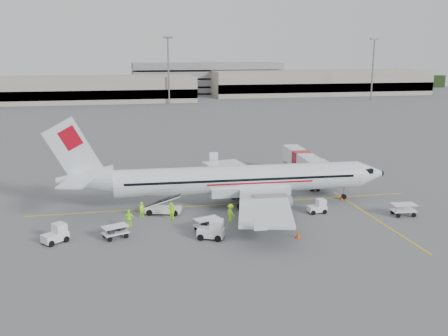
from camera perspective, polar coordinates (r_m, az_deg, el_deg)
The scene contains 26 objects.
ground at distance 57.22m, azimuth 0.41°, elevation -4.15°, with size 360.00×360.00×0.00m, color #56595B.
stripe_lead at distance 57.22m, azimuth 0.41°, elevation -4.15°, with size 44.00×0.20×0.01m, color yellow.
stripe_cross at distance 54.79m, azimuth 16.78°, elevation -5.51°, with size 0.20×20.00×0.01m, color yellow.
terminal_west at distance 186.05m, azimuth -20.76°, elevation 8.35°, with size 110.00×22.00×9.00m, color gray, non-canonical shape.
terminal_east at distance 214.87m, azimuth 10.72°, elevation 9.60°, with size 90.00×26.00×10.00m, color gray, non-canonical shape.
parking_garage at distance 216.78m, azimuth -2.07°, elevation 10.37°, with size 62.00×24.00×14.00m, color slate, non-canonical shape.
treeline at distance 229.16m, azimuth -8.97°, elevation 9.36°, with size 300.00×3.00×6.00m, color black, non-canonical shape.
mast_center at distance 172.34m, azimuth -6.36°, elevation 10.96°, with size 3.20×1.20×22.00m, color slate, non-canonical shape.
mast_east at distance 194.44m, azimuth 16.63°, elevation 10.73°, with size 3.20×1.20×22.00m, color slate, non-canonical shape.
aircraft at distance 55.86m, azimuth 1.88°, elevation 0.82°, with size 36.96×28.97×10.19m, color white, non-canonical shape.
jet_bridge at distance 68.17m, azimuth 8.86°, elevation 0.23°, with size 2.84×15.15×3.98m, color white, non-canonical shape.
belt_loader at distance 53.88m, azimuth -6.98°, elevation -3.84°, with size 5.01×1.88×2.71m, color white, non-canonical shape.
tug_fore at distance 54.87m, azimuth 10.59°, elevation -4.31°, with size 1.95×1.12×1.51m, color white, non-canonical shape.
tug_mid at distance 46.62m, azimuth -1.52°, elevation -7.00°, with size 2.40×1.38×1.86m, color white, non-canonical shape.
tug_aft at distance 48.19m, azimuth -18.78°, elevation -7.13°, with size 2.22×1.27×1.71m, color white, non-canonical shape.
cart_loaded_a at distance 48.68m, azimuth -1.90°, elevation -6.48°, with size 2.45×1.45×1.28m, color white, non-canonical shape.
cart_loaded_b at distance 47.92m, azimuth -12.31°, elevation -7.16°, with size 2.32×1.37×1.21m, color white, non-canonical shape.
cart_empty_a at distance 53.48m, azimuth 4.60°, elevation -4.81°, with size 2.14×1.27×1.12m, color white, non-canonical shape.
cart_empty_b at distance 56.42m, azimuth 19.82°, elevation -4.51°, with size 2.50×1.48×1.30m, color white, non-canonical shape.
cone_nose at distance 60.55m, azimuth 13.29°, elevation -3.22°, with size 0.39×0.39×0.64m, color #F24403.
cone_port at distance 72.11m, azimuth -6.18°, elevation -0.39°, with size 0.34×0.34×0.55m, color #F24403.
cone_stbd at distance 47.50m, azimuth 8.45°, elevation -7.51°, with size 0.42×0.42×0.68m, color #F24403.
crew_a at distance 53.30m, azimuth -9.36°, elevation -4.70°, with size 0.60×0.40×1.66m, color #97F017.
crew_b at distance 51.81m, azimuth -6.03°, elevation -4.97°, with size 0.92×0.72×1.90m, color #97F017.
crew_c at distance 51.25m, azimuth 0.78°, elevation -5.14°, with size 1.19×0.68×1.84m, color #97F017.
crew_d at distance 50.38m, azimuth -10.78°, elevation -5.69°, with size 1.08×0.45×1.85m, color #97F017.
Camera 1 is at (-11.54, -53.45, 16.86)m, focal length 40.00 mm.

